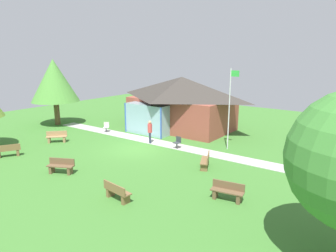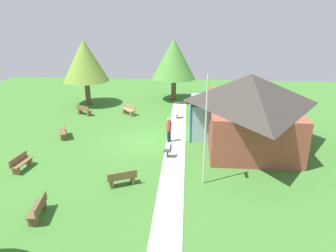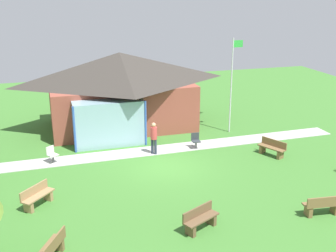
{
  "view_description": "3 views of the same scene",
  "coord_description": "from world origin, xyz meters",
  "px_view_note": "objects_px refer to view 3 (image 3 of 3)",
  "views": [
    {
      "loc": [
        13.87,
        -15.08,
        6.52
      ],
      "look_at": [
        0.67,
        2.74,
        1.25
      ],
      "focal_mm": 32.35,
      "sensor_mm": 36.0,
      "label": 1
    },
    {
      "loc": [
        18.88,
        3.14,
        8.1
      ],
      "look_at": [
        -0.02,
        1.6,
        1.23
      ],
      "focal_mm": 32.47,
      "sensor_mm": 36.0,
      "label": 2
    },
    {
      "loc": [
        -5.41,
        -18.48,
        8.43
      ],
      "look_at": [
        0.77,
        2.29,
        1.27
      ],
      "focal_mm": 45.54,
      "sensor_mm": 36.0,
      "label": 3
    }
  ],
  "objects_px": {
    "patio_chair_lawn_spare": "(196,141)",
    "visitor_on_path": "(154,136)",
    "bench_mid_left": "(37,197)",
    "bench_front_center": "(200,219)",
    "patio_chair_west": "(52,155)",
    "bench_front_right": "(323,206)",
    "flagpole": "(232,82)",
    "pavilion": "(120,89)",
    "bench_mid_right": "(272,148)",
    "bench_front_left": "(51,249)"
  },
  "relations": [
    {
      "from": "bench_front_center",
      "to": "patio_chair_west",
      "type": "height_order",
      "value": "patio_chair_west"
    },
    {
      "from": "flagpole",
      "to": "visitor_on_path",
      "type": "distance_m",
      "value": 6.11
    },
    {
      "from": "bench_front_center",
      "to": "patio_chair_west",
      "type": "distance_m",
      "value": 9.22
    },
    {
      "from": "bench_mid_left",
      "to": "bench_front_right",
      "type": "bearing_deg",
      "value": 112.9
    },
    {
      "from": "visitor_on_path",
      "to": "bench_front_right",
      "type": "bearing_deg",
      "value": -19.95
    },
    {
      "from": "pavilion",
      "to": "patio_chair_west",
      "type": "xyz_separation_m",
      "value": [
        -4.37,
        -4.79,
        -2.0
      ]
    },
    {
      "from": "bench_mid_right",
      "to": "bench_mid_left",
      "type": "bearing_deg",
      "value": 74.64
    },
    {
      "from": "flagpole",
      "to": "patio_chair_west",
      "type": "distance_m",
      "value": 10.96
    },
    {
      "from": "visitor_on_path",
      "to": "pavilion",
      "type": "bearing_deg",
      "value": 138.37
    },
    {
      "from": "bench_mid_right",
      "to": "bench_front_left",
      "type": "relative_size",
      "value": 1.01
    },
    {
      "from": "bench_mid_right",
      "to": "bench_front_left",
      "type": "height_order",
      "value": "same"
    },
    {
      "from": "patio_chair_lawn_spare",
      "to": "patio_chair_west",
      "type": "xyz_separation_m",
      "value": [
        -7.53,
        0.17,
        0.0
      ]
    },
    {
      "from": "flagpole",
      "to": "visitor_on_path",
      "type": "xyz_separation_m",
      "value": [
        -5.31,
        -2.18,
        -2.08
      ]
    },
    {
      "from": "bench_front_center",
      "to": "flagpole",
      "type": "bearing_deg",
      "value": -146.56
    },
    {
      "from": "bench_front_center",
      "to": "bench_front_right",
      "type": "height_order",
      "value": "same"
    },
    {
      "from": "pavilion",
      "to": "bench_front_center",
      "type": "distance_m",
      "value": 12.77
    },
    {
      "from": "pavilion",
      "to": "bench_mid_right",
      "type": "distance_m",
      "value": 9.87
    },
    {
      "from": "patio_chair_lawn_spare",
      "to": "bench_mid_right",
      "type": "bearing_deg",
      "value": 153.32
    },
    {
      "from": "bench_front_center",
      "to": "visitor_on_path",
      "type": "relative_size",
      "value": 0.88
    },
    {
      "from": "bench_front_right",
      "to": "patio_chair_west",
      "type": "distance_m",
      "value": 12.77
    },
    {
      "from": "pavilion",
      "to": "bench_front_left",
      "type": "bearing_deg",
      "value": -109.89
    },
    {
      "from": "bench_mid_left",
      "to": "patio_chair_lawn_spare",
      "type": "xyz_separation_m",
      "value": [
        8.27,
        4.15,
        0.01
      ]
    },
    {
      "from": "bench_front_right",
      "to": "patio_chair_lawn_spare",
      "type": "bearing_deg",
      "value": 111.47
    },
    {
      "from": "pavilion",
      "to": "visitor_on_path",
      "type": "distance_m",
      "value": 5.36
    },
    {
      "from": "bench_front_right",
      "to": "patio_chair_lawn_spare",
      "type": "height_order",
      "value": "patio_chair_lawn_spare"
    },
    {
      "from": "flagpole",
      "to": "patio_chair_lawn_spare",
      "type": "xyz_separation_m",
      "value": [
        -2.93,
        -2.02,
        -2.69
      ]
    },
    {
      "from": "flagpole",
      "to": "patio_chair_lawn_spare",
      "type": "distance_m",
      "value": 4.46
    },
    {
      "from": "bench_front_center",
      "to": "bench_mid_right",
      "type": "relative_size",
      "value": 1.0
    },
    {
      "from": "patio_chair_west",
      "to": "visitor_on_path",
      "type": "bearing_deg",
      "value": 142.42
    },
    {
      "from": "patio_chair_lawn_spare",
      "to": "bench_front_right",
      "type": "bearing_deg",
      "value": 109.76
    },
    {
      "from": "bench_front_center",
      "to": "patio_chair_west",
      "type": "xyz_separation_m",
      "value": [
        -4.91,
        7.81,
        0.01
      ]
    },
    {
      "from": "patio_chair_lawn_spare",
      "to": "flagpole",
      "type": "bearing_deg",
      "value": -141.21
    },
    {
      "from": "bench_mid_right",
      "to": "visitor_on_path",
      "type": "distance_m",
      "value": 6.18
    },
    {
      "from": "bench_mid_left",
      "to": "patio_chair_west",
      "type": "distance_m",
      "value": 4.38
    },
    {
      "from": "pavilion",
      "to": "patio_chair_west",
      "type": "relative_size",
      "value": 11.06
    },
    {
      "from": "bench_front_left",
      "to": "visitor_on_path",
      "type": "relative_size",
      "value": 0.88
    },
    {
      "from": "patio_chair_lawn_spare",
      "to": "bench_front_left",
      "type": "bearing_deg",
      "value": 49.81
    },
    {
      "from": "pavilion",
      "to": "flagpole",
      "type": "bearing_deg",
      "value": -25.76
    },
    {
      "from": "flagpole",
      "to": "bench_mid_left",
      "type": "relative_size",
      "value": 4.04
    },
    {
      "from": "bench_mid_right",
      "to": "patio_chair_lawn_spare",
      "type": "height_order",
      "value": "patio_chair_lawn_spare"
    },
    {
      "from": "patio_chair_lawn_spare",
      "to": "bench_mid_left",
      "type": "bearing_deg",
      "value": 30.91
    },
    {
      "from": "bench_mid_right",
      "to": "visitor_on_path",
      "type": "relative_size",
      "value": 0.89
    },
    {
      "from": "bench_mid_left",
      "to": "patio_chair_lawn_spare",
      "type": "distance_m",
      "value": 9.25
    },
    {
      "from": "bench_front_center",
      "to": "bench_front_right",
      "type": "xyz_separation_m",
      "value": [
        4.86,
        -0.41,
        0.0
      ]
    },
    {
      "from": "flagpole",
      "to": "bench_front_left",
      "type": "relative_size",
      "value": 3.68
    },
    {
      "from": "bench_mid_left",
      "to": "bench_front_left",
      "type": "xyz_separation_m",
      "value": [
        0.41,
        -3.86,
        0.0
      ]
    },
    {
      "from": "patio_chair_lawn_spare",
      "to": "visitor_on_path",
      "type": "bearing_deg",
      "value": 8.15
    },
    {
      "from": "bench_front_right",
      "to": "bench_mid_right",
      "type": "height_order",
      "value": "same"
    },
    {
      "from": "patio_chair_west",
      "to": "visitor_on_path",
      "type": "distance_m",
      "value": 5.19
    },
    {
      "from": "bench_mid_right",
      "to": "patio_chair_lawn_spare",
      "type": "relative_size",
      "value": 1.8
    }
  ]
}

